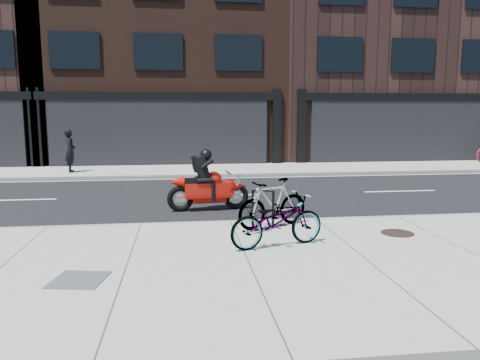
{
  "coord_description": "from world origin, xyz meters",
  "views": [
    {
      "loc": [
        -1.09,
        -12.28,
        2.65
      ],
      "look_at": [
        0.37,
        -0.8,
        0.9
      ],
      "focal_mm": 35.0,
      "sensor_mm": 36.0,
      "label": 1
    }
  ],
  "objects": [
    {
      "name": "bicycle_rear",
      "position": [
        0.85,
        -2.6,
        0.66
      ],
      "size": [
        1.8,
        1.18,
        1.05
      ],
      "primitive_type": "imported",
      "rotation": [
        0.0,
        0.0,
        5.14
      ],
      "color": "gray",
      "rests_on": "sidewalk_near"
    },
    {
      "name": "bicycle_front",
      "position": [
        0.65,
        -4.02,
        0.62
      ],
      "size": [
        1.97,
        1.14,
        0.98
      ],
      "primitive_type": "imported",
      "rotation": [
        0.0,
        0.0,
        1.85
      ],
      "color": "gray",
      "rests_on": "sidewalk_near"
    },
    {
      "name": "motorcycle",
      "position": [
        -0.29,
        -0.07,
        0.66
      ],
      "size": [
        2.19,
        0.6,
        1.64
      ],
      "rotation": [
        0.0,
        0.0,
        0.1
      ],
      "color": "black",
      "rests_on": "ground"
    },
    {
      "name": "ground",
      "position": [
        0.0,
        0.0,
        0.0
      ],
      "size": [
        120.0,
        120.0,
        0.0
      ],
      "primitive_type": "plane",
      "color": "black",
      "rests_on": "ground"
    },
    {
      "name": "building_center",
      "position": [
        -2.0,
        14.5,
        7.25
      ],
      "size": [
        12.0,
        10.0,
        14.5
      ],
      "primitive_type": "cube",
      "color": "black",
      "rests_on": "ground"
    },
    {
      "name": "bike_rack",
      "position": [
        0.64,
        -2.6,
        0.62
      ],
      "size": [
        0.47,
        0.23,
        0.84
      ],
      "rotation": [
        0.0,
        0.0,
        -0.39
      ],
      "color": "black",
      "rests_on": "sidewalk_near"
    },
    {
      "name": "utility_grate",
      "position": [
        -2.63,
        -5.36,
        0.14
      ],
      "size": [
        0.88,
        0.88,
        0.02
      ],
      "primitive_type": "cube",
      "rotation": [
        0.0,
        0.0,
        -0.2
      ],
      "color": "#4B4B4D",
      "rests_on": "sidewalk_near"
    },
    {
      "name": "sidewalk_near",
      "position": [
        0.0,
        -5.0,
        0.07
      ],
      "size": [
        60.0,
        6.0,
        0.13
      ],
      "primitive_type": "cube",
      "color": "gray",
      "rests_on": "ground"
    },
    {
      "name": "manhole_cover",
      "position": [
        3.3,
        -3.44,
        0.14
      ],
      "size": [
        0.79,
        0.79,
        0.02
      ],
      "primitive_type": "cylinder",
      "rotation": [
        0.0,
        0.0,
        0.23
      ],
      "color": "black",
      "rests_on": "sidewalk_near"
    },
    {
      "name": "building_mideast",
      "position": [
        10.0,
        14.5,
        6.25
      ],
      "size": [
        12.0,
        10.0,
        12.5
      ],
      "primitive_type": "cube",
      "color": "black",
      "rests_on": "ground"
    },
    {
      "name": "pedestrian",
      "position": [
        -5.53,
        7.28,
        1.0
      ],
      "size": [
        0.53,
        0.7,
        1.74
      ],
      "primitive_type": "imported",
      "rotation": [
        0.0,
        0.0,
        1.77
      ],
      "color": "black",
      "rests_on": "sidewalk_far"
    },
    {
      "name": "sidewalk_far",
      "position": [
        0.0,
        7.75,
        0.07
      ],
      "size": [
        60.0,
        3.5,
        0.13
      ],
      "primitive_type": "cube",
      "color": "gray",
      "rests_on": "ground"
    }
  ]
}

